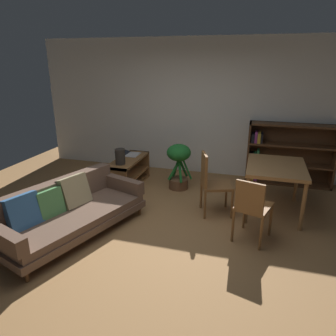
{
  "coord_description": "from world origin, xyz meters",
  "views": [
    {
      "loc": [
        1.21,
        -3.58,
        2.26
      ],
      "look_at": [
        0.05,
        0.35,
        0.85
      ],
      "focal_mm": 33.4,
      "sensor_mm": 36.0,
      "label": 1
    }
  ],
  "objects": [
    {
      "name": "ground_plane",
      "position": [
        0.0,
        0.0,
        0.0
      ],
      "size": [
        8.16,
        8.16,
        0.0
      ],
      "primitive_type": "plane",
      "color": "#9E7042"
    },
    {
      "name": "back_wall_panel",
      "position": [
        0.0,
        2.7,
        1.35
      ],
      "size": [
        6.8,
        0.1,
        2.7
      ],
      "primitive_type": "cube",
      "color": "silver",
      "rests_on": "ground_plane"
    },
    {
      "name": "fabric_couch",
      "position": [
        -1.19,
        -0.31,
        0.33
      ],
      "size": [
        1.47,
        2.22,
        0.74
      ],
      "color": "brown",
      "rests_on": "ground_plane"
    },
    {
      "name": "media_console",
      "position": [
        -1.08,
        1.53,
        0.25
      ],
      "size": [
        0.42,
        1.15,
        0.53
      ],
      "color": "brown",
      "rests_on": "ground_plane"
    },
    {
      "name": "open_laptop",
      "position": [
        -1.16,
        1.78,
        0.55
      ],
      "size": [
        0.43,
        0.32,
        0.08
      ],
      "color": "silver",
      "rests_on": "media_console"
    },
    {
      "name": "desk_speaker",
      "position": [
        -1.08,
        1.2,
        0.66
      ],
      "size": [
        0.17,
        0.17,
        0.28
      ],
      "color": "#2D2823",
      "rests_on": "media_console"
    },
    {
      "name": "potted_floor_plant",
      "position": [
        -0.13,
        1.66,
        0.51
      ],
      "size": [
        0.47,
        0.44,
        0.84
      ],
      "color": "brown",
      "rests_on": "ground_plane"
    },
    {
      "name": "dining_table",
      "position": [
        1.51,
        1.16,
        0.68
      ],
      "size": [
        0.85,
        1.1,
        0.76
      ],
      "color": "olive",
      "rests_on": "ground_plane"
    },
    {
      "name": "dining_chair_near",
      "position": [
        1.22,
        0.17,
        0.5
      ],
      "size": [
        0.52,
        0.55,
        0.88
      ],
      "color": "brown",
      "rests_on": "ground_plane"
    },
    {
      "name": "dining_chair_far",
      "position": [
        0.6,
        0.82,
        0.53
      ],
      "size": [
        0.55,
        0.53,
        0.97
      ],
      "color": "brown",
      "rests_on": "ground_plane"
    },
    {
      "name": "bookshelf",
      "position": [
        1.74,
        2.52,
        0.57
      ],
      "size": [
        1.56,
        0.34,
        1.16
      ],
      "color": "#56351E",
      "rests_on": "ground_plane"
    }
  ]
}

